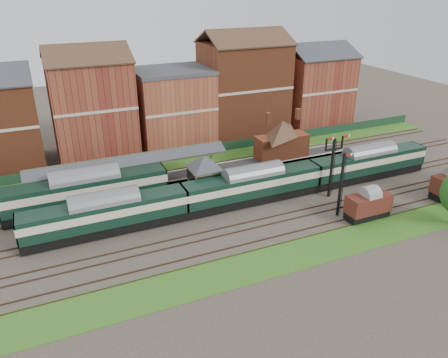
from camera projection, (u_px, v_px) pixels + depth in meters
name	position (u px, v px, depth m)	size (l,w,h in m)	color
ground	(237.00, 206.00, 54.58)	(160.00, 160.00, 0.00)	#473D33
grass_back	(193.00, 161.00, 67.86)	(90.00, 4.50, 0.06)	#2D6619
grass_front	(287.00, 256.00, 44.60)	(90.00, 5.00, 0.06)	#2D6619
fence	(189.00, 152.00, 69.21)	(90.00, 0.12, 1.50)	#193823
platform	(175.00, 179.00, 60.64)	(55.00, 3.40, 1.00)	#2D2D2D
signal_box	(205.00, 177.00, 54.84)	(5.40, 5.40, 6.00)	#5B7050
brick_hut	(260.00, 180.00, 58.60)	(3.20, 2.64, 2.94)	maroon
station_building	(282.00, 139.00, 65.39)	(8.10, 8.10, 5.90)	brown
canopy	(129.00, 158.00, 56.73)	(26.00, 3.89, 4.08)	#464D30
semaphore_bracket	(332.00, 164.00, 54.95)	(3.60, 0.25, 8.18)	black
semaphore_siding	(341.00, 184.00, 50.67)	(1.23, 0.25, 8.00)	black
town_backdrop	(172.00, 103.00, 72.33)	(69.00, 10.00, 16.00)	brown
dmu_train	(253.00, 185.00, 54.35)	(54.37, 2.86, 4.18)	black
platform_railcar	(87.00, 190.00, 52.65)	(19.47, 3.06, 4.48)	black
goods_van_a	(368.00, 205.00, 50.96)	(5.29, 2.29, 3.21)	black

